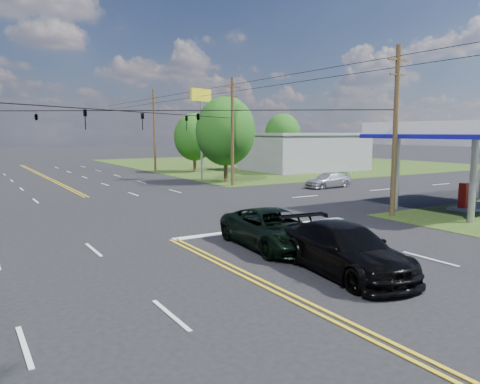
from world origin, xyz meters
TOP-DOWN VIEW (x-y plane):
  - ground at (0.00, 12.00)m, footprint 280.00×280.00m
  - grass_ne at (35.00, 44.00)m, footprint 46.00×48.00m
  - stop_bar at (5.00, 4.00)m, footprint 10.00×0.50m
  - retail_ne at (30.00, 32.00)m, footprint 14.00×10.00m
  - pole_se at (13.00, 3.00)m, footprint 1.60×0.28m
  - pole_ne at (13.00, 21.00)m, footprint 1.60×0.28m
  - pole_right_far at (13.00, 40.00)m, footprint 1.60×0.28m
  - span_wire_signals at (0.00, 12.00)m, footprint 26.00×18.00m
  - power_lines at (0.00, 10.00)m, footprint 26.04×100.00m
  - tree_right_a at (14.00, 24.00)m, footprint 5.70×5.70m
  - tree_right_b at (16.50, 36.00)m, footprint 4.94×4.94m
  - tree_far_r at (34.00, 42.00)m, footprint 5.32×5.32m
  - pickup_dkgreen at (3.00, 0.55)m, footprint 3.10×5.89m
  - suv_black at (3.00, -3.66)m, footprint 3.04×6.01m
  - sedan_far at (19.41, 15.55)m, footprint 4.51×1.98m
  - polesign_ne at (13.00, 27.14)m, footprint 2.46×0.85m

SIDE VIEW (x-z plane):
  - ground at x=0.00m, z-range 0.00..0.00m
  - grass_ne at x=35.00m, z-range -0.01..0.01m
  - stop_bar at x=5.00m, z-range -0.01..0.01m
  - sedan_far at x=19.41m, z-range 0.00..1.29m
  - pickup_dkgreen at x=3.00m, z-range 0.00..1.58m
  - suv_black at x=3.00m, z-range 0.00..1.67m
  - retail_ne at x=30.00m, z-range 0.00..4.40m
  - tree_right_b at x=16.50m, z-range 0.68..7.76m
  - tree_far_r at x=34.00m, z-range 0.73..8.36m
  - tree_right_a at x=14.00m, z-range 0.78..8.96m
  - pole_se at x=13.00m, z-range 0.17..9.67m
  - pole_ne at x=13.00m, z-range 0.17..9.67m
  - pole_right_far at x=13.00m, z-range 0.17..10.17m
  - span_wire_signals at x=0.00m, z-range 5.43..6.56m
  - polesign_ne at x=13.00m, z-range 2.65..11.68m
  - power_lines at x=0.00m, z-range 8.28..8.92m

